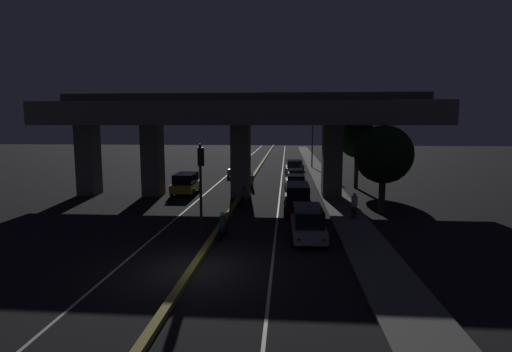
# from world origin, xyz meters

# --- Properties ---
(ground_plane) EXTENTS (200.00, 200.00, 0.00)m
(ground_plane) POSITION_xyz_m (0.00, 0.00, 0.00)
(ground_plane) COLOR black
(lane_line_left_inner) EXTENTS (0.12, 126.00, 0.00)m
(lane_line_left_inner) POSITION_xyz_m (-3.28, 35.00, 0.00)
(lane_line_left_inner) COLOR beige
(lane_line_left_inner) RESTS_ON ground_plane
(lane_line_right_inner) EXTENTS (0.12, 126.00, 0.00)m
(lane_line_right_inner) POSITION_xyz_m (3.28, 35.00, 0.00)
(lane_line_right_inner) COLOR beige
(lane_line_right_inner) RESTS_ON ground_plane
(median_divider) EXTENTS (0.31, 126.00, 0.22)m
(median_divider) POSITION_xyz_m (0.00, 35.00, 0.11)
(median_divider) COLOR olive
(median_divider) RESTS_ON ground_plane
(sidewalk_right) EXTENTS (2.35, 126.00, 0.13)m
(sidewalk_right) POSITION_xyz_m (7.89, 28.00, 0.07)
(sidewalk_right) COLOR #5B5956
(sidewalk_right) RESTS_ON ground_plane
(elevated_overpass) EXTENTS (30.76, 10.19, 8.65)m
(elevated_overpass) POSITION_xyz_m (-0.35, 17.30, 6.50)
(elevated_overpass) COLOR #5B5956
(elevated_overpass) RESTS_ON ground_plane
(traffic_light_left_of_median) EXTENTS (0.30, 0.49, 5.09)m
(traffic_light_left_of_median) POSITION_xyz_m (-0.55, 4.26, 3.47)
(traffic_light_left_of_median) COLOR black
(traffic_light_left_of_median) RESTS_ON ground_plane
(street_lamp) EXTENTS (2.40, 0.32, 8.31)m
(street_lamp) POSITION_xyz_m (7.03, 39.85, 4.91)
(street_lamp) COLOR #2D2D30
(street_lamp) RESTS_ON ground_plane
(car_silver_lead) EXTENTS (1.92, 4.49, 1.70)m
(car_silver_lead) POSITION_xyz_m (5.03, 5.00, 0.90)
(car_silver_lead) COLOR gray
(car_silver_lead) RESTS_ON ground_plane
(car_black_second) EXTENTS (1.91, 4.70, 2.01)m
(car_black_second) POSITION_xyz_m (4.63, 11.23, 1.04)
(car_black_second) COLOR black
(car_black_second) RESTS_ON ground_plane
(car_dark_green_third) EXTENTS (1.93, 4.35, 1.59)m
(car_dark_green_third) POSITION_xyz_m (4.64, 19.71, 0.80)
(car_dark_green_third) COLOR black
(car_dark_green_third) RESTS_ON ground_plane
(car_dark_green_fourth) EXTENTS (1.84, 4.00, 1.43)m
(car_dark_green_fourth) POSITION_xyz_m (4.83, 25.70, 0.74)
(car_dark_green_fourth) COLOR black
(car_dark_green_fourth) RESTS_ON ground_plane
(car_silver_fifth) EXTENTS (1.93, 4.21, 1.78)m
(car_silver_fifth) POSITION_xyz_m (4.61, 31.85, 0.91)
(car_silver_fifth) COLOR gray
(car_silver_fifth) RESTS_ON ground_plane
(car_dark_green_sixth) EXTENTS (2.17, 4.64, 1.31)m
(car_dark_green_sixth) POSITION_xyz_m (5.02, 37.72, 0.71)
(car_dark_green_sixth) COLOR black
(car_dark_green_sixth) RESTS_ON ground_plane
(car_taxi_yellow_lead_oncoming) EXTENTS (2.12, 4.40, 1.81)m
(car_taxi_yellow_lead_oncoming) POSITION_xyz_m (-4.98, 18.26, 0.95)
(car_taxi_yellow_lead_oncoming) COLOR gold
(car_taxi_yellow_lead_oncoming) RESTS_ON ground_plane
(car_grey_second_oncoming) EXTENTS (2.15, 4.02, 1.44)m
(car_grey_second_oncoming) POSITION_xyz_m (-1.84, 30.26, 0.73)
(car_grey_second_oncoming) COLOR #515459
(car_grey_second_oncoming) RESTS_ON ground_plane
(motorcycle_blue_filtering_near) EXTENTS (0.34, 1.80, 1.43)m
(motorcycle_blue_filtering_near) POSITION_xyz_m (0.45, 4.79, 0.61)
(motorcycle_blue_filtering_near) COLOR black
(motorcycle_blue_filtering_near) RESTS_ON ground_plane
(motorcycle_black_filtering_mid) EXTENTS (0.34, 1.99, 1.42)m
(motorcycle_black_filtering_mid) POSITION_xyz_m (0.67, 13.54, 0.61)
(motorcycle_black_filtering_mid) COLOR black
(motorcycle_black_filtering_mid) RESTS_ON ground_plane
(motorcycle_white_filtering_far) EXTENTS (0.32, 1.86, 1.51)m
(motorcycle_white_filtering_far) POSITION_xyz_m (0.61, 21.19, 0.64)
(motorcycle_white_filtering_far) COLOR black
(motorcycle_white_filtering_far) RESTS_ON ground_plane
(pedestrian_on_sidewalk) EXTENTS (0.39, 0.39, 1.66)m
(pedestrian_on_sidewalk) POSITION_xyz_m (8.16, 9.27, 0.95)
(pedestrian_on_sidewalk) COLOR #2D261E
(pedestrian_on_sidewalk) RESTS_ON sidewalk_right
(roadside_tree_kerbside_near) EXTENTS (3.94, 3.94, 6.04)m
(roadside_tree_kerbside_near) POSITION_xyz_m (10.38, 11.54, 4.05)
(roadside_tree_kerbside_near) COLOR #38281C
(roadside_tree_kerbside_near) RESTS_ON ground_plane
(roadside_tree_kerbside_mid) EXTENTS (3.63, 3.63, 6.57)m
(roadside_tree_kerbside_mid) POSITION_xyz_m (10.48, 22.48, 4.72)
(roadside_tree_kerbside_mid) COLOR #2D2116
(roadside_tree_kerbside_mid) RESTS_ON ground_plane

